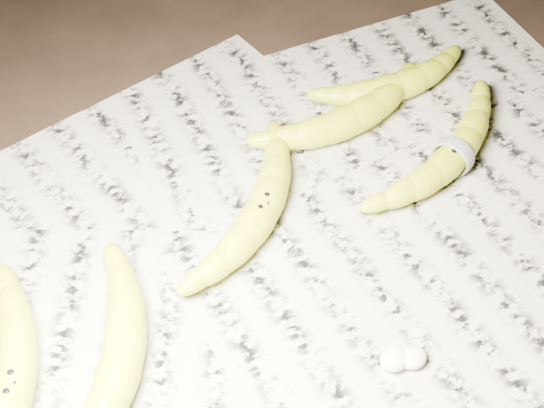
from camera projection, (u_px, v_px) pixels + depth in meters
name	position (u px, v px, depth m)	size (l,w,h in m)	color
ground	(287.00, 264.00, 0.78)	(3.00, 3.00, 0.00)	black
newspaper_patch	(304.00, 255.00, 0.78)	(0.90, 0.70, 0.01)	#A6A08F
banana_left_a	(10.00, 390.00, 0.66)	(0.23, 0.06, 0.04)	#C8D31A
banana_left_b	(122.00, 356.00, 0.68)	(0.21, 0.07, 0.04)	#C8D31A
banana_center	(262.00, 209.00, 0.79)	(0.21, 0.06, 0.04)	#C8D31A
banana_taped	(454.00, 154.00, 0.84)	(0.22, 0.06, 0.04)	#C8D31A
banana_upper_a	(352.00, 117.00, 0.88)	(0.20, 0.06, 0.04)	#C8D31A
banana_upper_b	(398.00, 84.00, 0.92)	(0.18, 0.06, 0.04)	#C8D31A
measuring_tape	(454.00, 154.00, 0.84)	(0.05, 0.05, 0.00)	white
flesh_chunk_b	(395.00, 358.00, 0.70)	(0.03, 0.02, 0.02)	#FFFAC5
flesh_chunk_c	(414.00, 356.00, 0.70)	(0.03, 0.02, 0.02)	#FFFAC5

